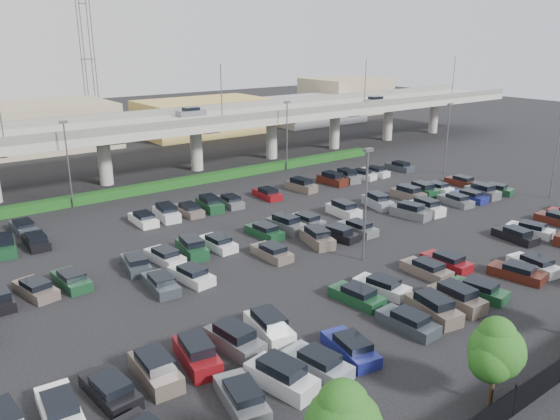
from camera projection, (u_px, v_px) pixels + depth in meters
name	position (u px, v px, depth m)	size (l,w,h in m)	color
ground	(307.00, 236.00, 55.57)	(280.00, 280.00, 0.00)	black
overpass	(163.00, 128.00, 77.67)	(150.00, 13.00, 15.80)	#9C9B93
hedge	(190.00, 181.00, 74.42)	(66.00, 1.60, 1.10)	#123F15
parked_cars	(327.00, 240.00, 52.52)	(63.20, 41.67, 1.67)	#64584F
light_poles	(262.00, 178.00, 52.83)	(66.90, 48.38, 10.30)	#545459
distant_buildings	(157.00, 119.00, 108.55)	(138.00, 24.00, 9.00)	gray
comm_tower	(88.00, 56.00, 109.41)	(2.40, 2.40, 30.00)	#545459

